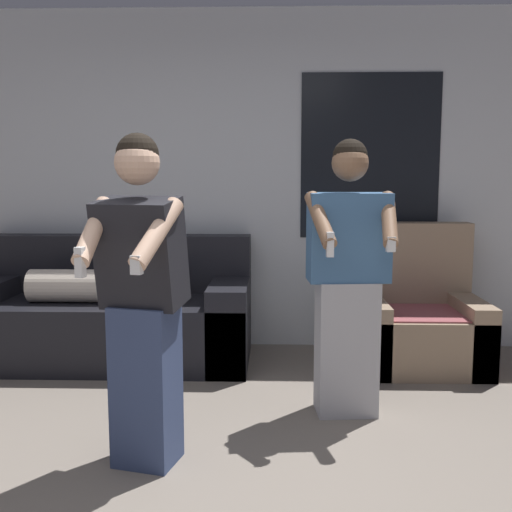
% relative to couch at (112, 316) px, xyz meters
% --- Properties ---
extents(wall_back, '(6.31, 0.07, 2.70)m').
position_rel_couch_xyz_m(wall_back, '(0.82, 0.48, 1.02)').
color(wall_back, silver).
rests_on(wall_back, ground_plane).
extents(couch, '(2.08, 0.88, 0.93)m').
position_rel_couch_xyz_m(couch, '(0.00, 0.00, 0.00)').
color(couch, black).
rests_on(couch, ground_plane).
extents(armchair, '(0.90, 0.83, 1.04)m').
position_rel_couch_xyz_m(armchair, '(2.30, -0.01, -0.01)').
color(armchair, '#937A60').
rests_on(armchair, ground_plane).
extents(person_left, '(0.46, 0.55, 1.58)m').
position_rel_couch_xyz_m(person_left, '(0.61, -1.66, 0.47)').
color(person_left, '#384770').
rests_on(person_left, ground_plane).
extents(person_right, '(0.52, 0.48, 1.60)m').
position_rel_couch_xyz_m(person_right, '(1.66, -0.99, 0.46)').
color(person_right, '#B2B2B7').
rests_on(person_right, ground_plane).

